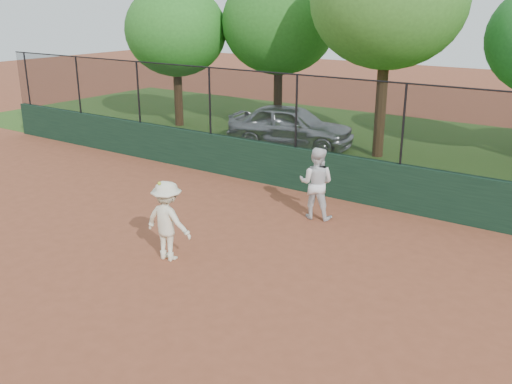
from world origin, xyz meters
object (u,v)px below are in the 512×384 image
Objects in this scene: parked_car at (291,126)px; tree_1 at (279,23)px; player_main at (168,221)px; tree_0 at (176,31)px; tree_2 at (388,0)px; player_second at (316,183)px.

parked_car is 0.73× the size of tree_1.
tree_1 is at bearing 30.65° from parked_car.
tree_1 is at bearing 112.53° from player_main.
parked_car is 4.58m from tree_1.
parked_car is at bearing 106.85° from player_main.
parked_car is at bearing -5.71° from tree_0.
tree_1 is (-2.00, 2.27, 3.44)m from parked_car.
tree_1 is (3.88, 1.68, 0.32)m from tree_0.
tree_2 is at bearing -18.22° from tree_1.
parked_car is 6.68m from tree_0.
tree_1 is 0.86× the size of tree_2.
tree_0 is 0.93× the size of tree_1.
tree_1 reaches higher than parked_car.
tree_2 is at bearing -90.00° from parked_car.
tree_0 is (-8.75, 10.06, 3.06)m from player_main.
player_second is at bearing -80.27° from tree_2.
player_second is at bearing -52.21° from tree_1.
parked_car is 2.57× the size of player_second.
tree_0 is at bearing 73.55° from parked_car.
player_second reaches higher than parked_car.
player_main is at bearing -91.38° from tree_2.
player_main is (2.87, -9.47, 0.06)m from parked_car.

